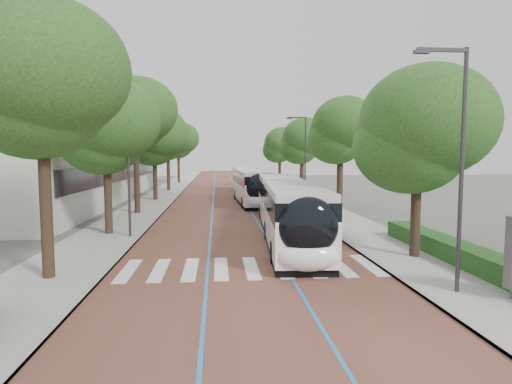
# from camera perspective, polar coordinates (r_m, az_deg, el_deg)

# --- Properties ---
(ground) EXTENTS (160.00, 160.00, 0.00)m
(ground) POSITION_cam_1_polar(r_m,az_deg,el_deg) (17.03, -1.04, -11.01)
(ground) COLOR #51544C
(ground) RESTS_ON ground
(road) EXTENTS (11.00, 140.00, 0.02)m
(road) POSITION_cam_1_polar(r_m,az_deg,el_deg) (56.53, -3.98, 0.23)
(road) COLOR brown
(road) RESTS_ON ground
(sidewalk_left) EXTENTS (4.00, 140.00, 0.12)m
(sidewalk_left) POSITION_cam_1_polar(r_m,az_deg,el_deg) (56.87, -11.56, 0.22)
(sidewalk_left) COLOR gray
(sidewalk_left) RESTS_ON ground
(sidewalk_right) EXTENTS (4.00, 140.00, 0.12)m
(sidewalk_right) POSITION_cam_1_polar(r_m,az_deg,el_deg) (57.18, 3.55, 0.34)
(sidewalk_right) COLOR gray
(sidewalk_right) RESTS_ON ground
(kerb_left) EXTENTS (0.20, 140.00, 0.14)m
(kerb_left) POSITION_cam_1_polar(r_m,az_deg,el_deg) (56.69, -9.65, 0.24)
(kerb_left) COLOR gray
(kerb_left) RESTS_ON ground
(kerb_right) EXTENTS (0.20, 140.00, 0.14)m
(kerb_right) POSITION_cam_1_polar(r_m,az_deg,el_deg) (56.92, 1.66, 0.33)
(kerb_right) COLOR gray
(kerb_right) RESTS_ON ground
(zebra_crossing) EXTENTS (10.55, 3.60, 0.01)m
(zebra_crossing) POSITION_cam_1_polar(r_m,az_deg,el_deg) (18.00, -0.63, -10.05)
(zebra_crossing) COLOR silver
(zebra_crossing) RESTS_ON ground
(lane_line_left) EXTENTS (0.12, 126.00, 0.01)m
(lane_line_left) POSITION_cam_1_polar(r_m,az_deg,el_deg) (56.52, -5.61, 0.23)
(lane_line_left) COLOR #2575BD
(lane_line_left) RESTS_ON road
(lane_line_right) EXTENTS (0.12, 126.00, 0.01)m
(lane_line_right) POSITION_cam_1_polar(r_m,az_deg,el_deg) (56.59, -2.36, 0.26)
(lane_line_right) COLOR #2575BD
(lane_line_right) RESTS_ON road
(office_building) EXTENTS (18.11, 40.00, 14.00)m
(office_building) POSITION_cam_1_polar(r_m,az_deg,el_deg) (48.01, -27.83, 7.18)
(office_building) COLOR beige
(office_building) RESTS_ON ground
(hedge) EXTENTS (1.20, 14.00, 0.80)m
(hedge) POSITION_cam_1_polar(r_m,az_deg,el_deg) (19.74, 26.61, -7.75)
(hedge) COLOR #19491B
(hedge) RESTS_ON sidewalk_right
(streetlight_near) EXTENTS (1.82, 0.20, 8.00)m
(streetlight_near) POSITION_cam_1_polar(r_m,az_deg,el_deg) (15.44, 25.25, 4.98)
(streetlight_near) COLOR #333235
(streetlight_near) RESTS_ON sidewalk_right
(streetlight_far) EXTENTS (1.82, 0.20, 8.00)m
(streetlight_far) POSITION_cam_1_polar(r_m,az_deg,el_deg) (39.11, 6.33, 5.15)
(streetlight_far) COLOR #333235
(streetlight_far) RESTS_ON sidewalk_right
(lamp_post_left) EXTENTS (0.14, 0.14, 8.00)m
(lamp_post_left) POSITION_cam_1_polar(r_m,az_deg,el_deg) (24.82, -16.66, 3.46)
(lamp_post_left) COLOR #333235
(lamp_post_left) RESTS_ON sidewalk_left
(trees_left) EXTENTS (6.28, 61.08, 10.12)m
(trees_left) POSITION_cam_1_polar(r_m,az_deg,el_deg) (42.85, -13.80, 7.55)
(trees_left) COLOR black
(trees_left) RESTS_ON ground
(trees_right) EXTENTS (5.89, 47.47, 8.28)m
(trees_right) POSITION_cam_1_polar(r_m,az_deg,el_deg) (36.79, 8.83, 6.67)
(trees_right) COLOR black
(trees_right) RESTS_ON ground
(lead_bus) EXTENTS (3.66, 18.52, 3.20)m
(lead_bus) POSITION_cam_1_polar(r_m,az_deg,el_deg) (24.50, 4.06, -2.21)
(lead_bus) COLOR black
(lead_bus) RESTS_ON ground
(bus_queued_0) EXTENTS (3.04, 12.49, 3.20)m
(bus_queued_0) POSITION_cam_1_polar(r_m,az_deg,el_deg) (40.59, -0.59, 0.66)
(bus_queued_0) COLOR white
(bus_queued_0) RESTS_ON ground
(bus_queued_1) EXTENTS (2.56, 12.40, 3.20)m
(bus_queued_1) POSITION_cam_1_polar(r_m,az_deg,el_deg) (52.46, -1.51, 1.64)
(bus_queued_1) COLOR white
(bus_queued_1) RESTS_ON ground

